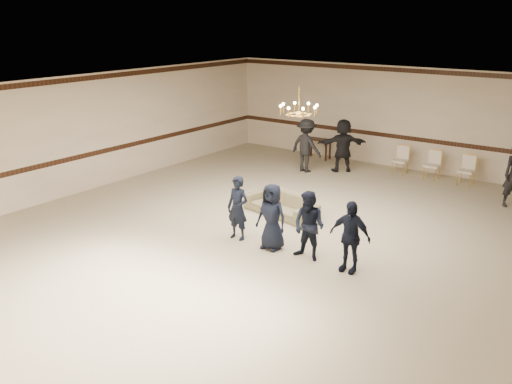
% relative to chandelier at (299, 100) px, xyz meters
% --- Properties ---
extents(room, '(12.01, 14.01, 3.21)m').
position_rel_chandelier_xyz_m(room, '(0.00, -1.00, -1.28)').
color(room, tan).
rests_on(room, ground).
extents(chair_rail, '(12.00, 0.02, 0.14)m').
position_rel_chandelier_xyz_m(chair_rail, '(0.00, 5.99, -1.88)').
color(chair_rail, '#331A0F').
rests_on(chair_rail, wall_back).
extents(crown_molding, '(12.00, 0.02, 0.14)m').
position_rel_chandelier_xyz_m(crown_molding, '(0.00, 5.99, 0.21)').
color(crown_molding, '#331A0F').
rests_on(crown_molding, wall_back).
extents(chandelier, '(0.94, 0.94, 0.89)m').
position_rel_chandelier_xyz_m(chandelier, '(0.00, 0.00, 0.00)').
color(chandelier, gold).
rests_on(chandelier, ceiling).
extents(boy_a, '(0.53, 0.35, 1.42)m').
position_rel_chandelier_xyz_m(boy_a, '(-0.41, -1.75, -2.17)').
color(boy_a, black).
rests_on(boy_a, floor).
extents(boy_b, '(0.69, 0.45, 1.42)m').
position_rel_chandelier_xyz_m(boy_b, '(0.49, -1.75, -2.17)').
color(boy_b, black).
rests_on(boy_b, floor).
extents(boy_c, '(0.71, 0.56, 1.42)m').
position_rel_chandelier_xyz_m(boy_c, '(1.39, -1.75, -2.17)').
color(boy_c, black).
rests_on(boy_c, floor).
extents(boy_d, '(0.84, 0.36, 1.42)m').
position_rel_chandelier_xyz_m(boy_d, '(2.29, -1.75, -2.17)').
color(boy_d, black).
rests_on(boy_d, floor).
extents(settee, '(2.04, 1.09, 0.57)m').
position_rel_chandelier_xyz_m(settee, '(-0.50, 0.09, -2.59)').
color(settee, '#817956').
rests_on(settee, floor).
extents(adult_left, '(1.15, 0.75, 1.67)m').
position_rel_chandelier_xyz_m(adult_left, '(-2.06, 3.82, -2.04)').
color(adult_left, black).
rests_on(adult_left, floor).
extents(adult_mid, '(1.48, 1.40, 1.67)m').
position_rel_chandelier_xyz_m(adult_mid, '(-1.16, 4.52, -2.04)').
color(adult_mid, black).
rests_on(adult_mid, floor).
extents(banquet_chair_left, '(0.45, 0.45, 0.87)m').
position_rel_chandelier_xyz_m(banquet_chair_left, '(0.43, 5.28, -2.44)').
color(banquet_chair_left, beige).
rests_on(banquet_chair_left, floor).
extents(banquet_chair_mid, '(0.43, 0.43, 0.87)m').
position_rel_chandelier_xyz_m(banquet_chair_mid, '(1.43, 5.28, -2.44)').
color(banquet_chair_mid, beige).
rests_on(banquet_chair_mid, floor).
extents(banquet_chair_right, '(0.42, 0.42, 0.87)m').
position_rel_chandelier_xyz_m(banquet_chair_right, '(2.43, 5.28, -2.44)').
color(banquet_chair_right, beige).
rests_on(banquet_chair_right, floor).
extents(console_table, '(0.84, 0.38, 0.69)m').
position_rel_chandelier_xyz_m(console_table, '(-2.57, 5.48, -2.53)').
color(console_table, black).
rests_on(console_table, floor).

